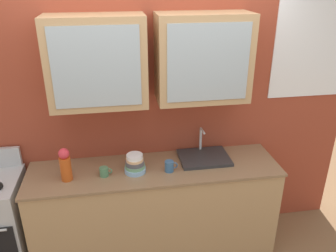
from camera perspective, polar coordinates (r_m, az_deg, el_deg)
name	(u,v)px	position (r m, az deg, el deg)	size (l,w,h in m)	color
ground_plane	(156,247)	(3.62, -1.96, -19.50)	(10.00, 10.00, 0.00)	brown
back_wall_unit	(151,95)	(3.06, -2.90, 5.20)	(3.89, 0.46, 2.75)	#993D28
counter	(156,210)	(3.32, -2.07, -13.76)	(2.22, 0.58, 0.92)	tan
sink_faucet	(204,157)	(3.21, 5.98, -5.12)	(0.46, 0.35, 0.26)	#2D2D30
bowl_stack	(135,164)	(2.98, -5.51, -6.31)	(0.18, 0.18, 0.17)	#8CB7E0
vase	(65,165)	(2.95, -16.67, -6.16)	(0.09, 0.09, 0.29)	#BF4C19
cup_near_sink	(169,166)	(2.99, 0.25, -6.69)	(0.12, 0.08, 0.10)	#38608C
cup_near_bowls	(104,172)	(2.98, -10.53, -7.47)	(0.11, 0.08, 0.08)	#4C7F59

